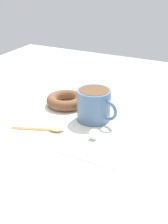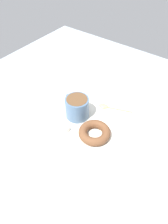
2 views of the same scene
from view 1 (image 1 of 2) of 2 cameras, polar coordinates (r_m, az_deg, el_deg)
ground_plane at (r=84.10cm, az=-0.03°, el=-1.60°), size 120.00×120.00×2.00cm
napkin at (r=82.32cm, az=0.00°, el=-1.34°), size 33.91×33.91×0.30cm
coffee_cup at (r=80.45cm, az=1.93°, el=1.43°), size 8.86×11.81×8.18cm
donut at (r=89.68cm, az=-3.35°, el=2.18°), size 11.19×11.19×2.99cm
spoon at (r=77.19cm, az=-6.35°, el=-3.05°), size 5.96×12.99×0.90cm
sugar_cube at (r=73.25cm, az=1.87°, el=-4.15°), size 1.80×1.80×1.80cm
sugar_cube_extra at (r=89.59cm, az=3.12°, el=1.78°), size 1.89×1.89×1.89cm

